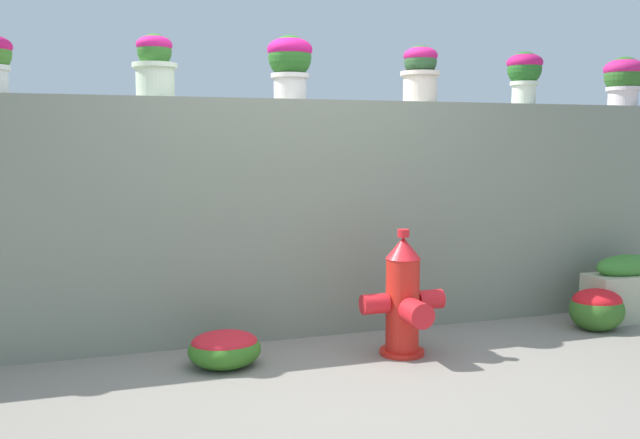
% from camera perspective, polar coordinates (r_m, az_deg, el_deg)
% --- Properties ---
extents(ground_plane, '(24.00, 24.00, 0.00)m').
position_cam_1_polar(ground_plane, '(3.97, 2.32, -13.80)').
color(ground_plane, gray).
extents(stone_wall, '(6.43, 0.37, 1.67)m').
position_cam_1_polar(stone_wall, '(4.89, -2.57, 0.12)').
color(stone_wall, gray).
rests_on(stone_wall, ground).
extents(potted_plant_2, '(0.29, 0.29, 0.41)m').
position_cam_1_polar(potted_plant_2, '(4.71, -13.64, 12.61)').
color(potted_plant_2, silver).
rests_on(potted_plant_2, stone_wall).
extents(potted_plant_3, '(0.32, 0.32, 0.45)m').
position_cam_1_polar(potted_plant_3, '(4.90, -2.53, 13.11)').
color(potted_plant_3, silver).
rests_on(potted_plant_3, stone_wall).
extents(potted_plant_4, '(0.29, 0.29, 0.42)m').
position_cam_1_polar(potted_plant_4, '(5.22, 8.38, 12.22)').
color(potted_plant_4, beige).
rests_on(potted_plant_4, stone_wall).
extents(potted_plant_5, '(0.28, 0.28, 0.41)m').
position_cam_1_polar(potted_plant_5, '(5.68, 16.71, 11.76)').
color(potted_plant_5, silver).
rests_on(potted_plant_5, stone_wall).
extents(potted_plant_6, '(0.33, 0.33, 0.41)m').
position_cam_1_polar(potted_plant_6, '(6.28, 24.04, 10.78)').
color(potted_plant_6, silver).
rests_on(potted_plant_6, stone_wall).
extents(fire_hydrant, '(0.56, 0.44, 0.82)m').
position_cam_1_polar(fire_hydrant, '(4.45, 7.02, -6.70)').
color(fire_hydrant, red).
rests_on(fire_hydrant, ground).
extents(flower_bush_left, '(0.41, 0.37, 0.32)m').
position_cam_1_polar(flower_bush_left, '(5.46, 22.12, -6.81)').
color(flower_bush_left, '#356423').
rests_on(flower_bush_left, ground).
extents(flower_bush_right, '(0.45, 0.41, 0.23)m').
position_cam_1_polar(flower_bush_right, '(4.31, -7.98, -10.55)').
color(flower_bush_right, '#356E20').
rests_on(flower_bush_right, ground).
extents(planter_box, '(0.63, 0.28, 0.52)m').
position_cam_1_polar(planter_box, '(5.79, 24.16, -5.32)').
color(planter_box, '#B0B192').
rests_on(planter_box, ground).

